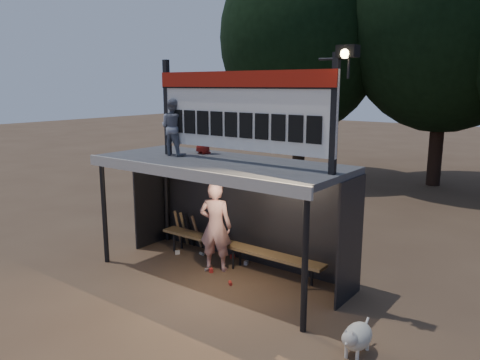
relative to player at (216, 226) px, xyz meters
name	(u,v)px	position (x,y,z in m)	size (l,w,h in m)	color
ground	(220,275)	(0.26, -0.19, -0.92)	(80.00, 80.00, 0.00)	#503928
player	(216,226)	(0.00, 0.00, 0.00)	(0.67, 0.44, 1.85)	white
child_a	(173,127)	(-0.89, -0.23, 1.97)	(0.55, 0.43, 1.14)	gray
child_b	(203,131)	(-0.58, 0.32, 1.86)	(0.45, 0.29, 0.92)	maroon
dugout_shelter	(227,183)	(0.26, 0.06, 0.92)	(5.10, 2.08, 2.32)	#424244
scoreboard_assembly	(242,108)	(0.82, -0.20, 2.40)	(4.10, 0.27, 1.99)	black
bench	(237,247)	(0.26, 0.36, -0.49)	(4.00, 0.35, 0.48)	olive
tree_left	(301,39)	(-3.74, 9.81, 4.59)	(6.46, 6.46, 9.27)	black
tree_mid	(447,14)	(1.26, 11.31, 5.24)	(7.22, 7.22, 10.36)	black
dog	(357,337)	(3.58, -1.21, -0.64)	(0.36, 0.81, 0.49)	beige
bats	(187,229)	(-1.40, 0.63, -0.49)	(0.68, 0.35, 0.84)	#956D45
litter	(215,263)	(-0.16, 0.16, -0.89)	(2.09, 1.25, 0.08)	red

